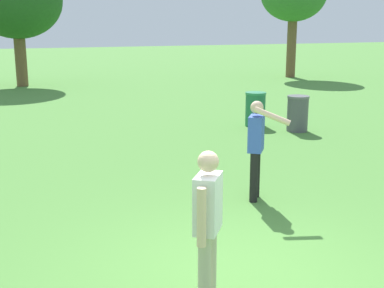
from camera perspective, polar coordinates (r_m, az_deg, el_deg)
ground_plane at (r=6.08m, az=5.58°, el=-14.56°), size 120.00×120.00×0.00m
person_thrower at (r=8.33m, az=7.22°, el=0.15°), size 0.51×0.84×1.64m
person_catcher at (r=5.12m, az=1.77°, el=-8.38°), size 0.41×0.50×1.64m
trash_can_beside_table at (r=14.08m, az=11.67°, el=3.35°), size 0.59×0.59×0.96m
trash_can_further_along at (r=14.61m, az=7.06°, el=3.88°), size 0.59×0.59×0.96m
tree_slender_mid at (r=25.23m, az=-18.95°, el=14.86°), size 4.08×4.08×5.62m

